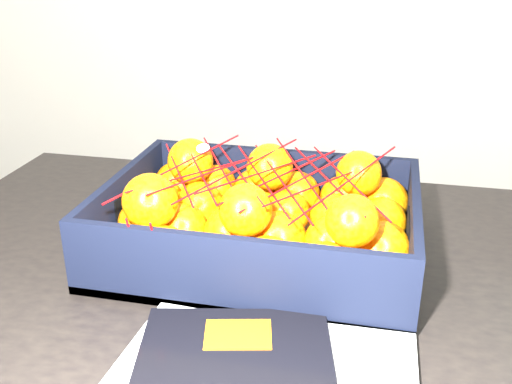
# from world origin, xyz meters

# --- Properties ---
(table) EXTENTS (1.21, 0.81, 0.75)m
(table) POSITION_xyz_m (0.27, 0.35, 0.65)
(table) COLOR black
(table) RESTS_ON ground
(produce_crate) EXTENTS (0.44, 0.33, 0.11)m
(produce_crate) POSITION_xyz_m (0.21, 0.42, 0.78)
(produce_crate) COLOR brown
(produce_crate) RESTS_ON table
(clementine_heap) EXTENTS (0.42, 0.31, 0.13)m
(clementine_heap) POSITION_xyz_m (0.22, 0.42, 0.81)
(clementine_heap) COLOR orange
(clementine_heap) RESTS_ON produce_crate
(mesh_net) EXTENTS (0.36, 0.29, 0.11)m
(mesh_net) POSITION_xyz_m (0.21, 0.41, 0.87)
(mesh_net) COLOR #C4070A
(mesh_net) RESTS_ON clementine_heap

